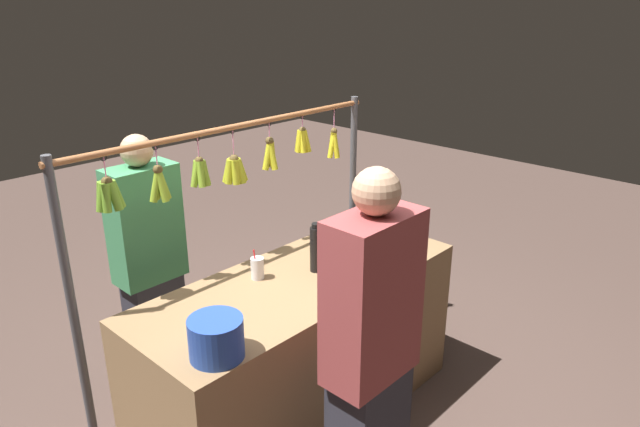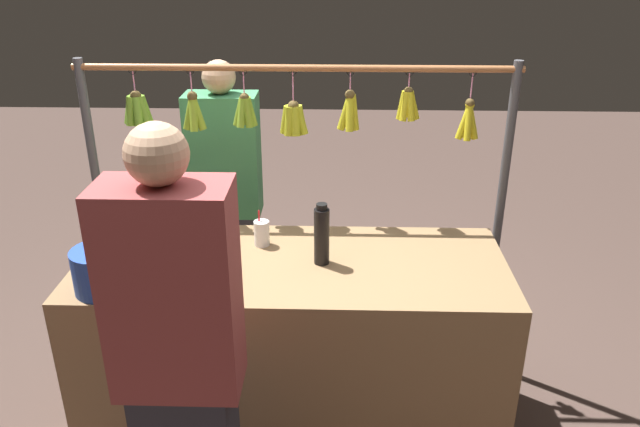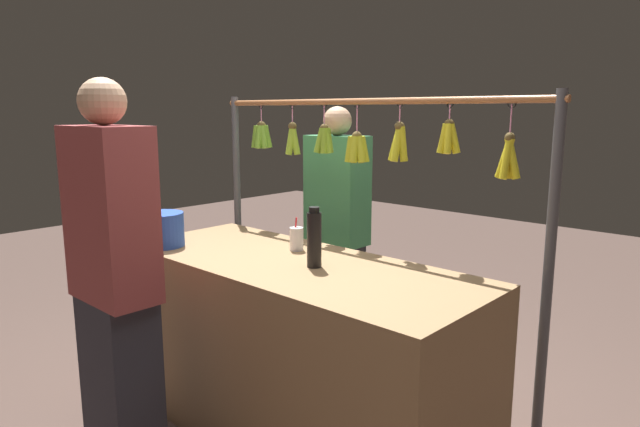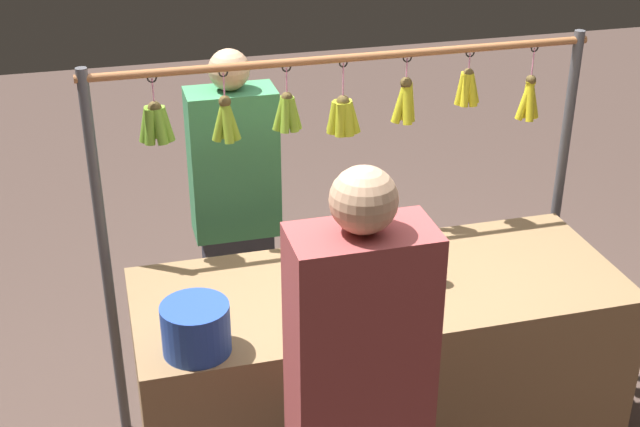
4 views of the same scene
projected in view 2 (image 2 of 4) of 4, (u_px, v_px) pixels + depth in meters
ground_plane at (295, 419)px, 3.05m from camera, size 12.00×12.00×0.00m
market_counter at (293, 346)px, 2.88m from camera, size 1.87×0.74×0.88m
display_rack at (290, 152)px, 2.99m from camera, size 2.06×0.13×1.66m
water_bottle at (322, 235)px, 2.64m from camera, size 0.07×0.07×0.28m
blue_bucket at (102, 270)px, 2.45m from camera, size 0.23×0.23×0.18m
drink_cup at (262, 233)px, 2.83m from camera, size 0.07×0.07×0.17m
vendor_person at (227, 207)px, 3.46m from camera, size 0.38×0.21×1.60m
customer_person at (181, 376)px, 2.05m from camera, size 0.40×0.22×1.70m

